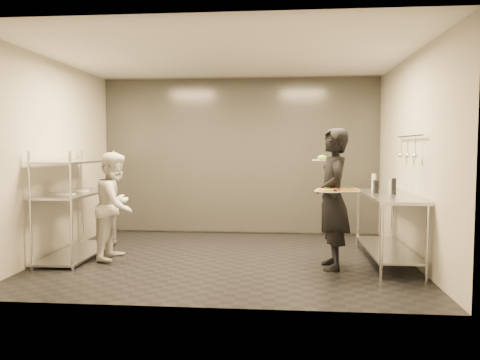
# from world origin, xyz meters

# --- Properties ---
(room_shell) EXTENTS (5.00, 4.00, 2.80)m
(room_shell) POSITION_xyz_m (0.00, 1.18, 1.40)
(room_shell) COLOR black
(room_shell) RESTS_ON ground
(pass_rack) EXTENTS (0.60, 1.60, 1.50)m
(pass_rack) POSITION_xyz_m (-2.15, -0.00, 0.77)
(pass_rack) COLOR silver
(pass_rack) RESTS_ON ground
(prep_counter) EXTENTS (0.60, 1.80, 0.92)m
(prep_counter) POSITION_xyz_m (2.18, 0.00, 0.63)
(prep_counter) COLOR silver
(prep_counter) RESTS_ON ground
(utensil_rail) EXTENTS (0.07, 1.20, 0.31)m
(utensil_rail) POSITION_xyz_m (2.43, -0.00, 1.55)
(utensil_rail) COLOR silver
(utensil_rail) RESTS_ON room_shell
(waiter) EXTENTS (0.47, 0.68, 1.79)m
(waiter) POSITION_xyz_m (1.40, -0.39, 0.90)
(waiter) COLOR black
(waiter) RESTS_ON ground
(chef) EXTENTS (0.59, 0.74, 1.48)m
(chef) POSITION_xyz_m (-1.55, -0.10, 0.74)
(chef) COLOR silver
(chef) RESTS_ON ground
(pizza_plate_near) EXTENTS (0.35, 0.35, 0.05)m
(pizza_plate_near) POSITION_xyz_m (1.33, -0.61, 1.03)
(pizza_plate_near) COLOR white
(pizza_plate_near) RESTS_ON waiter
(pizza_plate_far) EXTENTS (0.29, 0.29, 0.05)m
(pizza_plate_far) POSITION_xyz_m (1.56, -0.62, 1.04)
(pizza_plate_far) COLOR white
(pizza_plate_far) RESTS_ON waiter
(salad_plate) EXTENTS (0.26, 0.26, 0.07)m
(salad_plate) POSITION_xyz_m (1.29, -0.05, 1.40)
(salad_plate) COLOR white
(salad_plate) RESTS_ON waiter
(pos_monitor) EXTENTS (0.07, 0.24, 0.17)m
(pos_monitor) POSITION_xyz_m (2.06, 0.25, 1.01)
(pos_monitor) COLOR black
(pos_monitor) RESTS_ON prep_counter
(bottle_green) EXTENTS (0.07, 0.07, 0.24)m
(bottle_green) POSITION_xyz_m (2.14, 0.80, 1.04)
(bottle_green) COLOR #98A496
(bottle_green) RESTS_ON prep_counter
(bottle_clear) EXTENTS (0.05, 0.05, 0.18)m
(bottle_clear) POSITION_xyz_m (2.28, 0.32, 1.01)
(bottle_clear) COLOR #98A496
(bottle_clear) RESTS_ON prep_counter
(bottle_dark) EXTENTS (0.06, 0.06, 0.22)m
(bottle_dark) POSITION_xyz_m (2.26, 0.04, 1.03)
(bottle_dark) COLOR black
(bottle_dark) RESTS_ON prep_counter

